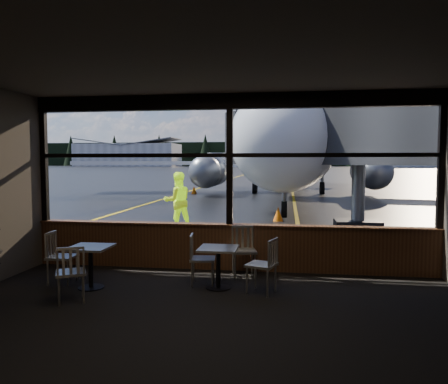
% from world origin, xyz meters
% --- Properties ---
extents(ground_plane, '(520.00, 520.00, 0.00)m').
position_xyz_m(ground_plane, '(0.00, 120.00, 0.00)').
color(ground_plane, black).
rests_on(ground_plane, ground).
extents(carpet_floor, '(8.00, 6.00, 0.01)m').
position_xyz_m(carpet_floor, '(0.00, -3.00, 0.01)').
color(carpet_floor, black).
rests_on(carpet_floor, ground).
extents(ceiling, '(8.00, 6.00, 0.04)m').
position_xyz_m(ceiling, '(0.00, -3.00, 3.50)').
color(ceiling, '#38332D').
rests_on(ceiling, ground).
extents(wall_back, '(8.00, 0.04, 3.50)m').
position_xyz_m(wall_back, '(0.00, -6.00, 1.75)').
color(wall_back, '#48413A').
rests_on(wall_back, ground).
extents(window_sill, '(8.00, 0.28, 0.90)m').
position_xyz_m(window_sill, '(0.00, 0.00, 0.45)').
color(window_sill, '#532E19').
rests_on(window_sill, ground).
extents(window_header, '(8.00, 0.18, 0.30)m').
position_xyz_m(window_header, '(0.00, 0.00, 3.35)').
color(window_header, black).
rests_on(window_header, ground).
extents(mullion_left, '(0.12, 0.12, 2.60)m').
position_xyz_m(mullion_left, '(-3.95, 0.00, 2.20)').
color(mullion_left, black).
rests_on(mullion_left, ground).
extents(mullion_centre, '(0.12, 0.12, 2.60)m').
position_xyz_m(mullion_centre, '(0.00, 0.00, 2.20)').
color(mullion_centre, black).
rests_on(mullion_centre, ground).
extents(mullion_right, '(0.12, 0.12, 2.60)m').
position_xyz_m(mullion_right, '(3.95, 0.00, 2.20)').
color(mullion_right, black).
rests_on(mullion_right, ground).
extents(window_transom, '(8.00, 0.10, 0.08)m').
position_xyz_m(window_transom, '(0.00, 0.00, 2.30)').
color(window_transom, black).
rests_on(window_transom, ground).
extents(airliner, '(30.09, 35.94, 10.87)m').
position_xyz_m(airliner, '(1.16, 20.54, 5.44)').
color(airliner, white).
rests_on(airliner, ground_plane).
extents(jet_bridge, '(8.55, 10.45, 4.56)m').
position_xyz_m(jet_bridge, '(3.60, 5.50, 2.28)').
color(jet_bridge, '#28282A').
rests_on(jet_bridge, ground_plane).
extents(cafe_table_near, '(0.65, 0.65, 0.72)m').
position_xyz_m(cafe_table_near, '(-0.02, -1.32, 0.36)').
color(cafe_table_near, gray).
rests_on(cafe_table_near, carpet_floor).
extents(cafe_table_mid, '(0.67, 0.67, 0.73)m').
position_xyz_m(cafe_table_mid, '(-2.18, -1.63, 0.37)').
color(cafe_table_mid, gray).
rests_on(cafe_table_mid, carpet_floor).
extents(chair_near_e, '(0.64, 0.64, 0.93)m').
position_xyz_m(chair_near_e, '(0.72, -1.47, 0.47)').
color(chair_near_e, beige).
rests_on(chair_near_e, carpet_floor).
extents(chair_near_w, '(0.56, 0.56, 0.91)m').
position_xyz_m(chair_near_w, '(-0.33, -1.13, 0.45)').
color(chair_near_w, '#B7B2A5').
rests_on(chair_near_w, carpet_floor).
extents(chair_near_n, '(0.62, 0.62, 0.95)m').
position_xyz_m(chair_near_n, '(0.33, -0.47, 0.48)').
color(chair_near_n, '#B7B3A5').
rests_on(chair_near_n, carpet_floor).
extents(chair_mid_s, '(0.67, 0.67, 0.91)m').
position_xyz_m(chair_mid_s, '(-2.16, -2.36, 0.46)').
color(chair_mid_s, '#B7B2A5').
rests_on(chair_mid_s, carpet_floor).
extents(chair_mid_w, '(0.54, 0.54, 0.94)m').
position_xyz_m(chair_mid_w, '(-2.82, -1.40, 0.47)').
color(chair_mid_w, '#BDB8AA').
rests_on(chair_mid_w, carpet_floor).
extents(ground_crew, '(1.12, 1.05, 1.84)m').
position_xyz_m(ground_crew, '(-2.31, 4.86, 0.92)').
color(ground_crew, '#BFF219').
rests_on(ground_crew, ground_plane).
extents(cone_nose, '(0.37, 0.37, 0.52)m').
position_xyz_m(cone_nose, '(0.81, 7.40, 0.26)').
color(cone_nose, '#F45907').
rests_on(cone_nose, ground_plane).
extents(cone_wing, '(0.39, 0.39, 0.54)m').
position_xyz_m(cone_wing, '(-5.12, 20.22, 0.27)').
color(cone_wing, '#DA3C06').
rests_on(cone_wing, ground_plane).
extents(hangar_left, '(45.00, 18.00, 11.00)m').
position_xyz_m(hangar_left, '(-70.00, 180.00, 5.50)').
color(hangar_left, silver).
rests_on(hangar_left, ground_plane).
extents(hangar_mid, '(38.00, 15.00, 10.00)m').
position_xyz_m(hangar_mid, '(0.00, 185.00, 5.00)').
color(hangar_mid, silver).
rests_on(hangar_mid, ground_plane).
extents(hangar_right, '(50.00, 20.00, 12.00)m').
position_xyz_m(hangar_right, '(60.00, 178.00, 6.00)').
color(hangar_right, silver).
rests_on(hangar_right, ground_plane).
extents(fuel_tank_a, '(8.00, 8.00, 6.00)m').
position_xyz_m(fuel_tank_a, '(-30.00, 182.00, 3.00)').
color(fuel_tank_a, silver).
rests_on(fuel_tank_a, ground_plane).
extents(fuel_tank_b, '(8.00, 8.00, 6.00)m').
position_xyz_m(fuel_tank_b, '(-20.00, 182.00, 3.00)').
color(fuel_tank_b, silver).
rests_on(fuel_tank_b, ground_plane).
extents(fuel_tank_c, '(8.00, 8.00, 6.00)m').
position_xyz_m(fuel_tank_c, '(-10.00, 182.00, 3.00)').
color(fuel_tank_c, silver).
rests_on(fuel_tank_c, ground_plane).
extents(treeline, '(360.00, 3.00, 12.00)m').
position_xyz_m(treeline, '(0.00, 210.00, 6.00)').
color(treeline, black).
rests_on(treeline, ground_plane).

